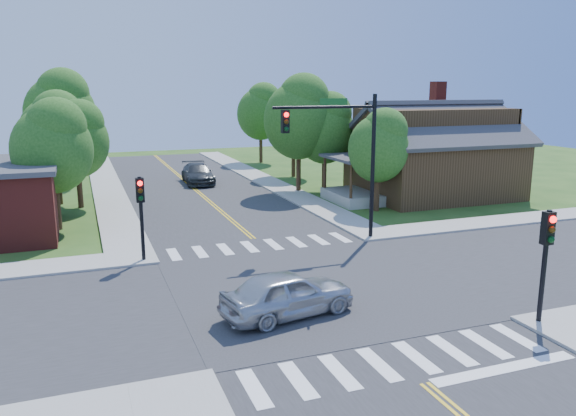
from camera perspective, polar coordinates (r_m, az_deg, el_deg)
name	(u,v)px	position (r m, az deg, el deg)	size (l,w,h in m)	color
ground	(311,289)	(21.59, 2.40, -8.20)	(100.00, 100.00, 0.00)	#284E18
road_ns	(311,288)	(21.59, 2.40, -8.15)	(10.00, 90.00, 0.04)	#2D2D30
road_ew	(311,288)	(21.58, 2.40, -8.14)	(90.00, 10.00, 0.04)	#2D2D30
intersection_patch	(311,289)	(21.59, 2.40, -8.20)	(10.20, 10.20, 0.06)	#2D2D30
sidewalk_ne	(426,190)	(42.49, 13.85, 1.76)	(40.00, 40.00, 0.14)	#9E9B93
crosswalk_north	(262,245)	(27.11, -2.71, -3.82)	(8.85, 2.00, 0.01)	white
crosswalk_south	(398,361)	(16.53, 11.07, -14.97)	(8.85, 2.00, 0.01)	white
centerline	(311,288)	(21.58, 2.40, -8.09)	(0.30, 90.00, 0.01)	yellow
stop_bar	(505,370)	(16.94, 21.14, -15.07)	(4.60, 0.45, 0.09)	white
signal_mast_ne	(342,144)	(27.08, 5.55, 6.49)	(5.30, 0.42, 7.20)	black
signal_pole_se	(547,246)	(19.38, 24.79, -3.49)	(0.34, 0.42, 3.80)	black
signal_pole_nw	(141,203)	(24.79, -14.73, 0.49)	(0.34, 0.42, 3.80)	black
house_ne	(433,149)	(40.34, 14.51, 5.86)	(13.05, 8.80, 7.11)	#362412
tree_e_a	(380,144)	(34.55, 9.34, 6.43)	(3.72, 3.53, 6.33)	#382314
tree_e_b	(326,126)	(40.65, 3.90, 8.27)	(4.26, 4.05, 7.25)	#382314
tree_e_c	(295,118)	(47.54, 0.68, 9.11)	(4.44, 4.22, 7.55)	#382314
tree_e_d	(261,110)	(56.65, -2.72, 9.90)	(4.70, 4.46, 7.99)	#382314
tree_w_a	(53,144)	(31.88, -22.73, 6.02)	(4.14, 3.93, 7.04)	#382314
tree_w_b	(55,130)	(38.95, -22.56, 7.32)	(4.33, 4.12, 7.37)	#382314
tree_w_c	(61,109)	(46.44, -22.06, 9.31)	(5.27, 5.01, 8.96)	#382314
tree_w_d	(67,123)	(55.57, -21.50, 8.08)	(3.88, 3.69, 6.60)	#382314
tree_house	(300,115)	(40.25, 1.24, 9.44)	(5.01, 4.76, 8.51)	#382314
tree_bldg	(77,137)	(37.38, -20.65, 6.75)	(4.01, 3.81, 6.82)	#382314
car_silver	(288,294)	(18.85, -0.04, -8.78)	(4.82, 2.64, 1.56)	silver
car_dgrey	(198,174)	(44.93, -9.15, 3.41)	(2.40, 5.37, 1.53)	#303335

